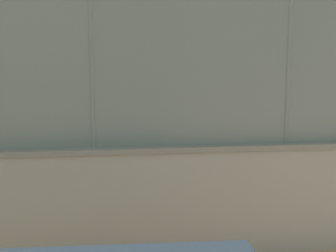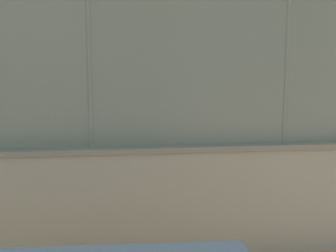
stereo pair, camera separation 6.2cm
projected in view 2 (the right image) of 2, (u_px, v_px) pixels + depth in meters
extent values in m
plane|color=tan|center=(216.00, 132.00, 20.13)|extent=(260.00, 260.00, 0.00)
cube|color=gray|center=(281.00, 199.00, 6.34)|extent=(25.16, 1.18, 1.73)
cube|color=slate|center=(283.00, 145.00, 6.22)|extent=(25.17, 1.24, 0.08)
cube|color=slate|center=(286.00, 72.00, 6.07)|extent=(24.65, 0.82, 2.31)
cylinder|color=slate|center=(286.00, 72.00, 6.07)|extent=(0.07, 0.07, 2.31)
cylinder|color=slate|center=(90.00, 71.00, 5.68)|extent=(0.07, 0.07, 2.31)
cylinder|color=#591919|center=(178.00, 122.00, 21.38)|extent=(0.18, 0.18, 0.73)
cylinder|color=#591919|center=(182.00, 122.00, 21.34)|extent=(0.18, 0.18, 0.73)
cylinder|color=orange|center=(180.00, 111.00, 21.28)|extent=(0.42, 0.42, 0.54)
cylinder|color=tan|center=(175.00, 109.00, 21.26)|extent=(0.22, 0.52, 0.16)
cylinder|color=tan|center=(185.00, 109.00, 20.93)|extent=(0.22, 0.52, 0.16)
sphere|color=tan|center=(180.00, 104.00, 21.23)|extent=(0.21, 0.21, 0.21)
cylinder|color=navy|center=(180.00, 102.00, 21.22)|extent=(0.27, 0.27, 0.05)
cylinder|color=black|center=(184.00, 110.00, 20.75)|extent=(0.11, 0.30, 0.04)
ellipsoid|color=#333338|center=(184.00, 110.00, 20.53)|extent=(0.11, 0.30, 0.24)
cylinder|color=black|center=(95.00, 141.00, 14.90)|extent=(0.17, 0.17, 0.78)
cylinder|color=black|center=(100.00, 141.00, 14.95)|extent=(0.17, 0.17, 0.78)
cylinder|color=white|center=(97.00, 124.00, 14.84)|extent=(0.39, 0.39, 0.58)
cylinder|color=tan|center=(90.00, 121.00, 14.69)|extent=(0.18, 0.56, 0.17)
cylinder|color=tan|center=(106.00, 122.00, 14.61)|extent=(0.18, 0.56, 0.17)
sphere|color=tan|center=(97.00, 114.00, 14.79)|extent=(0.22, 0.22, 0.22)
cylinder|color=navy|center=(97.00, 111.00, 14.77)|extent=(0.27, 0.27, 0.05)
sphere|color=yellow|center=(155.00, 128.00, 20.67)|extent=(0.22, 0.22, 0.22)
cube|color=#333338|center=(318.00, 198.00, 8.41)|extent=(0.07, 0.38, 0.45)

